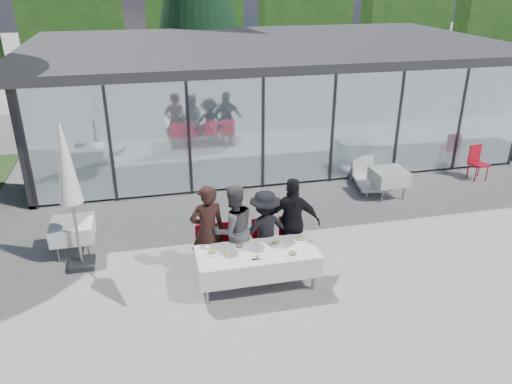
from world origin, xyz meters
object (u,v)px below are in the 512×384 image
at_px(diner_b, 233,229).
at_px(diner_c, 265,230).
at_px(diner_chair_d, 291,237).
at_px(plate_b, 240,246).
at_px(plate_d, 300,239).
at_px(juice_bottle, 227,253).
at_px(plate_extra, 293,254).
at_px(diner_d, 293,222).
at_px(spare_table_left, 73,230).
at_px(plate_c, 276,243).
at_px(folded_eyeglasses, 255,259).
at_px(diner_chair_b, 233,243).
at_px(market_umbrella, 68,175).
at_px(diner_chair_a, 208,246).
at_px(spare_chair_b, 427,153).
at_px(dining_table, 257,261).
at_px(diner_chair_c, 264,240).
at_px(spare_table_right, 389,177).
at_px(spare_chair_a, 477,160).
at_px(plate_a, 212,252).
at_px(diner_a, 208,231).
at_px(lounger, 366,177).

xyz_separation_m(diner_b, diner_c, (0.63, 0.00, -0.09)).
distance_m(diner_b, diner_chair_d, 1.26).
relative_size(plate_b, plate_d, 1.00).
bearing_deg(juice_bottle, diner_chair_d, 29.29).
xyz_separation_m(diner_c, plate_extra, (0.30, -0.91, -0.05)).
height_order(diner_d, plate_d, diner_d).
bearing_deg(plate_extra, spare_table_left, 150.84).
bearing_deg(plate_c, diner_chair_d, 51.30).
bearing_deg(folded_eyeglasses, juice_bottle, 157.68).
xyz_separation_m(diner_chair_b, plate_d, (1.22, -0.52, 0.24)).
bearing_deg(diner_chair_d, plate_b, -154.92).
bearing_deg(diner_chair_d, plate_c, -128.70).
height_order(juice_bottle, market_umbrella, market_umbrella).
height_order(diner_chair_a, spare_chair_b, same).
bearing_deg(juice_bottle, dining_table, 6.69).
bearing_deg(diner_chair_b, diner_c, -9.54).
xyz_separation_m(diner_chair_c, spare_table_left, (-3.79, 1.27, 0.02)).
xyz_separation_m(juice_bottle, market_umbrella, (-2.73, 1.52, 1.18)).
height_order(dining_table, spare_table_right, dining_table).
distance_m(diner_b, folded_eyeglasses, 0.95).
distance_m(folded_eyeglasses, spare_chair_a, 8.49).
xyz_separation_m(plate_a, spare_chair_a, (8.16, 3.71, -0.24)).
bearing_deg(dining_table, spare_table_left, 149.93).
xyz_separation_m(plate_a, spare_table_left, (-2.66, 1.90, -0.22)).
xyz_separation_m(diner_c, spare_table_right, (4.00, 2.59, -0.27)).
bearing_deg(plate_b, spare_table_right, 33.39).
relative_size(diner_chair_a, spare_table_right, 1.13).
relative_size(folded_eyeglasses, spare_table_right, 0.16).
bearing_deg(diner_a, plate_d, 156.82).
relative_size(plate_d, spare_table_right, 0.31).
relative_size(diner_c, folded_eyeglasses, 11.82).
height_order(plate_b, plate_d, same).
bearing_deg(diner_c, spare_table_right, -152.58).
height_order(diner_chair_a, diner_b, diner_b).
xyz_separation_m(diner_b, market_umbrella, (-2.99, 0.81, 1.09)).
relative_size(diner_chair_a, plate_a, 3.71).
bearing_deg(plate_c, spare_table_right, 38.17).
bearing_deg(plate_extra, dining_table, 156.43).
bearing_deg(diner_chair_d, lounger, 45.96).
relative_size(plate_d, lounger, 0.19).
relative_size(spare_chair_a, market_umbrella, 0.33).
height_order(plate_c, spare_table_left, plate_c).
bearing_deg(folded_eyeglasses, diner_d, 43.25).
distance_m(diner_chair_d, spare_table_left, 4.54).
bearing_deg(spare_chair_b, spare_table_right, -142.90).
relative_size(diner_a, spare_table_left, 2.20).
relative_size(diner_chair_a, folded_eyeglasses, 6.96).
xyz_separation_m(diner_b, spare_chair_a, (7.66, 3.19, -0.38)).
xyz_separation_m(diner_b, folded_eyeglasses, (0.23, -0.91, -0.16)).
bearing_deg(plate_b, spare_chair_a, 25.44).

